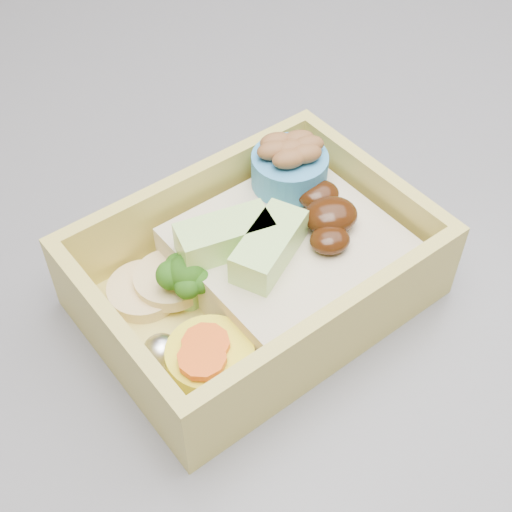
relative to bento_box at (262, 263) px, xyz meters
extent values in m
cube|color=brown|center=(-0.10, 1.33, -0.50)|extent=(3.20, 0.60, 0.90)
cube|color=#353439|center=(-0.10, 0.03, -0.05)|extent=(1.24, 0.84, 0.04)
cube|color=#D2C057|center=(-0.01, 0.00, -0.02)|extent=(0.24, 0.22, 0.01)
cube|color=#D2C057|center=(-0.03, 0.06, 0.01)|extent=(0.19, 0.09, 0.05)
cube|color=#D2C057|center=(0.02, -0.07, 0.01)|extent=(0.19, 0.09, 0.05)
cube|color=#D2C057|center=(0.08, 0.03, 0.01)|extent=(0.06, 0.12, 0.05)
cube|color=#D2C057|center=(-0.09, -0.04, 0.01)|extent=(0.06, 0.12, 0.05)
cube|color=tan|center=(0.02, 0.01, 0.00)|extent=(0.16, 0.15, 0.03)
ellipsoid|color=black|center=(0.04, 0.01, 0.02)|extent=(0.04, 0.04, 0.02)
ellipsoid|color=black|center=(0.04, 0.03, 0.02)|extent=(0.03, 0.03, 0.01)
ellipsoid|color=black|center=(0.04, -0.01, 0.02)|extent=(0.03, 0.03, 0.01)
cube|color=#B8EF7D|center=(0.00, -0.01, 0.02)|extent=(0.06, 0.06, 0.02)
cube|color=#B8EF7D|center=(-0.02, 0.01, 0.02)|extent=(0.06, 0.03, 0.02)
cylinder|color=#89B963|center=(-0.05, -0.01, -0.01)|extent=(0.01, 0.01, 0.02)
sphere|color=#275D15|center=(-0.05, -0.01, 0.01)|extent=(0.02, 0.02, 0.02)
sphere|color=#275D15|center=(-0.04, 0.00, 0.01)|extent=(0.02, 0.02, 0.02)
sphere|color=#275D15|center=(-0.06, 0.00, 0.01)|extent=(0.02, 0.02, 0.02)
sphere|color=#275D15|center=(-0.04, -0.01, 0.01)|extent=(0.02, 0.02, 0.02)
sphere|color=#275D15|center=(-0.05, -0.01, 0.01)|extent=(0.02, 0.02, 0.02)
sphere|color=#275D15|center=(-0.05, 0.00, 0.01)|extent=(0.02, 0.02, 0.02)
cylinder|color=yellow|center=(-0.05, -0.06, -0.01)|extent=(0.05, 0.05, 0.02)
cylinder|color=#F25714|center=(-0.05, -0.06, 0.01)|extent=(0.03, 0.03, 0.00)
cylinder|color=#F25714|center=(-0.05, -0.07, 0.01)|extent=(0.03, 0.03, 0.00)
cylinder|color=tan|center=(-0.07, 0.01, -0.01)|extent=(0.05, 0.05, 0.01)
cylinder|color=tan|center=(-0.06, 0.01, -0.01)|extent=(0.05, 0.05, 0.01)
ellipsoid|color=silver|center=(-0.04, 0.03, -0.01)|extent=(0.02, 0.02, 0.02)
ellipsoid|color=silver|center=(-0.07, -0.05, -0.01)|extent=(0.02, 0.02, 0.02)
cylinder|color=#3989C4|center=(0.03, 0.05, 0.03)|extent=(0.05, 0.05, 0.02)
ellipsoid|color=brown|center=(0.03, 0.05, 0.04)|extent=(0.03, 0.02, 0.01)
ellipsoid|color=brown|center=(0.04, 0.06, 0.04)|extent=(0.03, 0.02, 0.01)
ellipsoid|color=brown|center=(0.02, 0.05, 0.04)|extent=(0.03, 0.02, 0.01)
ellipsoid|color=brown|center=(0.04, 0.05, 0.04)|extent=(0.03, 0.02, 0.01)
ellipsoid|color=brown|center=(0.03, 0.04, 0.04)|extent=(0.03, 0.02, 0.01)
ellipsoid|color=brown|center=(0.04, 0.05, 0.04)|extent=(0.03, 0.02, 0.01)
ellipsoid|color=brown|center=(0.02, 0.06, 0.04)|extent=(0.03, 0.02, 0.01)
camera|label=1|loc=(-0.08, -0.28, 0.33)|focal=50.00mm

